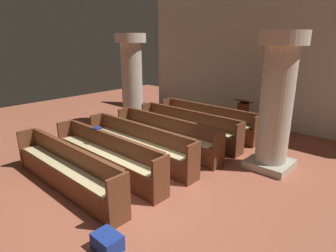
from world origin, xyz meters
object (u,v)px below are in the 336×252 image
at_px(pew_row_4, 106,153).
at_px(pew_row_3, 139,142).
at_px(lectern, 242,118).
at_px(hymn_book, 97,128).
at_px(pew_row_5, 66,167).
at_px(pew_row_0, 207,119).
at_px(kneeler_box_blue, 107,242).
at_px(pillar_far_side, 132,79).
at_px(pillar_aisle_side, 277,101).
at_px(pew_row_1, 188,125).
at_px(pew_row_2, 165,133).

bearing_deg(pew_row_4, pew_row_3, 90.00).
relative_size(lectern, hymn_book, 5.70).
xyz_separation_m(pew_row_5, lectern, (0.74, 5.81, -0.04)).
height_order(pew_row_0, pew_row_5, same).
xyz_separation_m(pew_row_5, kneeler_box_blue, (2.02, -0.48, -0.37)).
relative_size(hymn_book, kneeler_box_blue, 0.45).
xyz_separation_m(pillar_far_side, kneeler_box_blue, (4.56, -4.44, -1.50)).
xyz_separation_m(pew_row_0, pillar_aisle_side, (2.59, -1.08, 1.13)).
height_order(pew_row_4, pew_row_5, same).
bearing_deg(pillar_far_side, pew_row_1, -1.55).
bearing_deg(pew_row_0, pew_row_5, -90.00).
distance_m(pew_row_5, lectern, 5.86).
height_order(pew_row_0, pew_row_2, same).
height_order(pew_row_0, pew_row_1, same).
height_order(pew_row_1, pew_row_4, same).
distance_m(pew_row_4, kneeler_box_blue, 2.52).
bearing_deg(pew_row_5, pew_row_2, 90.00).
xyz_separation_m(pew_row_1, hymn_book, (-0.57, -2.72, 0.42)).
distance_m(pew_row_1, kneeler_box_blue, 4.83).
bearing_deg(pillar_aisle_side, kneeler_box_blue, -97.58).
bearing_deg(kneeler_box_blue, pew_row_4, 144.26).
xyz_separation_m(pillar_far_side, hymn_book, (1.97, -2.79, -0.71)).
xyz_separation_m(pew_row_0, pew_row_1, (0.00, -0.97, 0.00)).
distance_m(pew_row_5, pillar_far_side, 4.83).
relative_size(pew_row_5, lectern, 3.22).
bearing_deg(pew_row_0, kneeler_box_blue, -69.25).
relative_size(pew_row_5, hymn_book, 18.37).
relative_size(pillar_aisle_side, hymn_book, 16.33).
height_order(lectern, hymn_book, lectern).
relative_size(pew_row_2, pillar_far_side, 1.12).
height_order(pew_row_2, pew_row_5, same).
xyz_separation_m(pew_row_0, lectern, (0.74, 0.96, -0.04)).
height_order(pew_row_2, pillar_aisle_side, pillar_aisle_side).
distance_m(pew_row_3, lectern, 3.94).
xyz_separation_m(pew_row_2, lectern, (0.74, 2.90, -0.04)).
distance_m(pew_row_3, hymn_book, 1.05).
distance_m(lectern, hymn_book, 4.85).
bearing_deg(pew_row_1, pew_row_5, -90.00).
xyz_separation_m(pew_row_0, kneeler_box_blue, (2.02, -5.34, -0.37)).
distance_m(pew_row_4, pillar_aisle_side, 3.98).
distance_m(pew_row_2, kneeler_box_blue, 3.97).
distance_m(pew_row_1, pillar_far_side, 2.78).
xyz_separation_m(pew_row_4, pew_row_5, (0.00, -0.97, 0.00)).
height_order(pew_row_3, pillar_aisle_side, pillar_aisle_side).
bearing_deg(hymn_book, pew_row_4, -19.01).
xyz_separation_m(pillar_aisle_side, kneeler_box_blue, (-0.57, -4.26, -1.50)).
bearing_deg(kneeler_box_blue, pew_row_3, 129.81).
bearing_deg(pew_row_4, pew_row_5, -90.00).
xyz_separation_m(pew_row_3, hymn_book, (-0.57, -0.77, 0.42)).
distance_m(pew_row_3, pew_row_4, 0.97).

